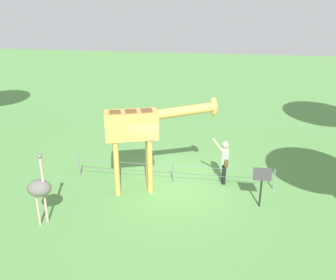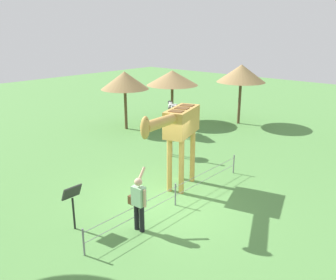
# 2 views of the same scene
# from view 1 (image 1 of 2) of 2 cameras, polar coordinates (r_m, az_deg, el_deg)

# --- Properties ---
(ground_plane) EXTENTS (60.00, 60.00, 0.00)m
(ground_plane) POSITION_cam_1_polar(r_m,az_deg,el_deg) (13.47, 0.68, -6.71)
(ground_plane) COLOR #568E47
(giraffe) EXTENTS (3.71, 1.61, 3.19)m
(giraffe) POSITION_cam_1_polar(r_m,az_deg,el_deg) (12.26, -4.09, 1.69)
(giraffe) COLOR gold
(giraffe) RESTS_ON ground_plane
(visitor) EXTENTS (0.58, 0.58, 1.75)m
(visitor) POSITION_cam_1_polar(r_m,az_deg,el_deg) (13.32, 8.53, -2.97)
(visitor) COLOR black
(visitor) RESTS_ON ground_plane
(ostrich) EXTENTS (0.70, 0.56, 2.25)m
(ostrich) POSITION_cam_1_polar(r_m,az_deg,el_deg) (11.41, -18.87, -6.91)
(ostrich) COLOR #CC9E93
(ostrich) RESTS_ON ground_plane
(info_sign) EXTENTS (0.56, 0.21, 1.32)m
(info_sign) POSITION_cam_1_polar(r_m,az_deg,el_deg) (12.11, 14.01, -5.82)
(info_sign) COLOR black
(info_sign) RESTS_ON ground_plane
(wire_fence) EXTENTS (7.05, 0.05, 0.75)m
(wire_fence) POSITION_cam_1_polar(r_m,az_deg,el_deg) (13.46, 0.80, -4.80)
(wire_fence) COLOR slate
(wire_fence) RESTS_ON ground_plane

